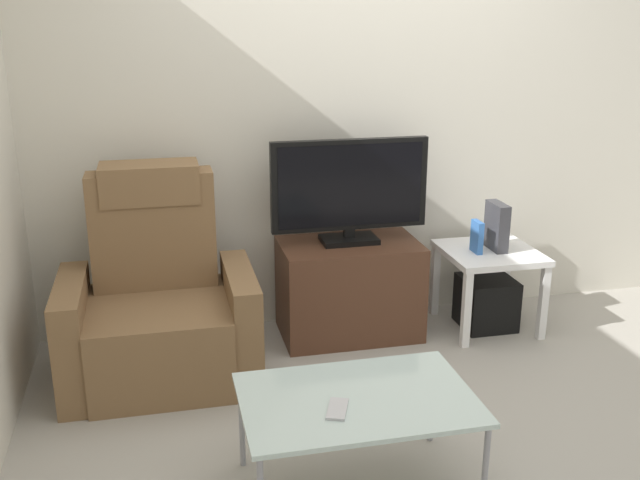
{
  "coord_description": "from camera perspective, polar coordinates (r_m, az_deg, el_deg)",
  "views": [
    {
      "loc": [
        -1.13,
        -3.01,
        1.85
      ],
      "look_at": [
        -0.33,
        0.5,
        0.7
      ],
      "focal_mm": 41.04,
      "sensor_mm": 36.0,
      "label": 1
    }
  ],
  "objects": [
    {
      "name": "ground_plane",
      "position": [
        3.71,
        6.84,
        -12.35
      ],
      "size": [
        6.4,
        6.4,
        0.0
      ],
      "primitive_type": "plane",
      "color": "#9E998E"
    },
    {
      "name": "wall_back",
      "position": [
        4.32,
        2.42,
        10.41
      ],
      "size": [
        6.4,
        0.06,
        2.6
      ],
      "primitive_type": "cube",
      "color": "beige",
      "rests_on": "ground"
    },
    {
      "name": "tv_stand",
      "position": [
        4.27,
        2.3,
        -3.81
      ],
      "size": [
        0.8,
        0.48,
        0.56
      ],
      "color": "#4C2D1E",
      "rests_on": "ground"
    },
    {
      "name": "television",
      "position": [
        4.11,
        2.33,
        4.01
      ],
      "size": [
        0.9,
        0.2,
        0.59
      ],
      "color": "black",
      "rests_on": "tv_stand"
    },
    {
      "name": "recliner_armchair",
      "position": [
        3.88,
        -12.5,
        -5.09
      ],
      "size": [
        0.98,
        0.78,
        1.08
      ],
      "rotation": [
        0.0,
        0.0,
        0.14
      ],
      "color": "brown",
      "rests_on": "ground"
    },
    {
      "name": "side_table",
      "position": [
        4.44,
        13.06,
        -1.72
      ],
      "size": [
        0.54,
        0.54,
        0.49
      ],
      "color": "white",
      "rests_on": "ground"
    },
    {
      "name": "subwoofer_box",
      "position": [
        4.53,
        12.84,
        -4.76
      ],
      "size": [
        0.3,
        0.3,
        0.3
      ],
      "primitive_type": "cube",
      "color": "black",
      "rests_on": "ground"
    },
    {
      "name": "book_upright",
      "position": [
        4.33,
        12.14,
        0.24
      ],
      "size": [
        0.03,
        0.11,
        0.19
      ],
      "primitive_type": "cube",
      "color": "#3366B2",
      "rests_on": "side_table"
    },
    {
      "name": "game_console",
      "position": [
        4.4,
        13.61,
        1.05
      ],
      "size": [
        0.07,
        0.2,
        0.28
      ],
      "primitive_type": "cube",
      "color": "#333338",
      "rests_on": "side_table"
    },
    {
      "name": "coffee_table",
      "position": [
        2.89,
        2.93,
        -12.58
      ],
      "size": [
        0.9,
        0.6,
        0.42
      ],
      "color": "#B2C6C1",
      "rests_on": "ground"
    },
    {
      "name": "cell_phone",
      "position": [
        2.79,
        1.37,
        -13.04
      ],
      "size": [
        0.12,
        0.17,
        0.01
      ],
      "primitive_type": "cube",
      "rotation": [
        0.0,
        0.0,
        -0.37
      ],
      "color": "#B7B7BC",
      "rests_on": "coffee_table"
    }
  ]
}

